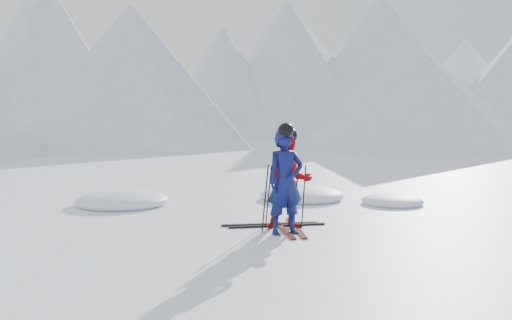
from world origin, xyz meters
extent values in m
plane|color=white|center=(0.00, 0.00, 0.00)|extent=(160.00, 160.00, 0.00)
cone|color=#B2BCD1|center=(-11.51, 40.48, 7.17)|extent=(23.96, 23.96, 14.35)
cone|color=#B2BCD1|center=(-5.08, 51.27, 5.96)|extent=(17.69, 17.69, 11.93)
cone|color=#B2BCD1|center=(4.51, 43.52, 5.42)|extent=(19.63, 19.63, 10.85)
cone|color=#B2BCD1|center=(11.74, 46.25, 7.07)|extent=(23.31, 23.31, 14.15)
cone|color=#B2BCD1|center=(21.49, 44.84, 7.44)|extent=(28.94, 28.94, 14.88)
cone|color=silver|center=(31.93, 45.34, 5.38)|extent=(24.45, 24.45, 10.76)
cone|color=#B2BCD1|center=(12.00, 20.00, 3.25)|extent=(14.00, 14.00, 6.50)
cone|color=#B2BCD1|center=(-4.00, 26.00, 4.50)|extent=(16.00, 16.00, 9.00)
imported|color=#0D1350|center=(-1.27, -0.86, 0.84)|extent=(0.68, 0.50, 1.69)
imported|color=red|center=(-1.10, -0.48, 0.80)|extent=(0.82, 0.67, 1.60)
cylinder|color=black|center=(-1.57, -0.71, 0.56)|extent=(0.11, 0.08, 1.12)
cylinder|color=black|center=(-1.02, -0.61, 0.56)|extent=(0.11, 0.07, 1.12)
cylinder|color=black|center=(-1.40, -0.23, 0.53)|extent=(0.11, 0.09, 1.06)
cylinder|color=black|center=(-0.80, -0.33, 0.53)|extent=(0.11, 0.08, 1.06)
cube|color=black|center=(-1.22, -0.48, 0.01)|extent=(0.17, 1.70, 0.03)
cube|color=black|center=(-0.98, -0.48, 0.01)|extent=(0.29, 1.70, 0.03)
cube|color=black|center=(-1.35, -0.10, 0.01)|extent=(1.70, 0.18, 0.03)
cube|color=black|center=(-1.25, -0.25, 0.01)|extent=(1.70, 0.12, 0.03)
ellipsoid|color=white|center=(-3.94, 2.72, 0.00)|extent=(1.97, 1.97, 0.43)
ellipsoid|color=white|center=(1.81, 1.60, 0.00)|extent=(1.34, 1.34, 0.29)
ellipsoid|color=white|center=(0.08, 2.70, 0.00)|extent=(1.92, 1.92, 0.42)
camera|label=1|loc=(-3.54, -9.20, 1.86)|focal=38.00mm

